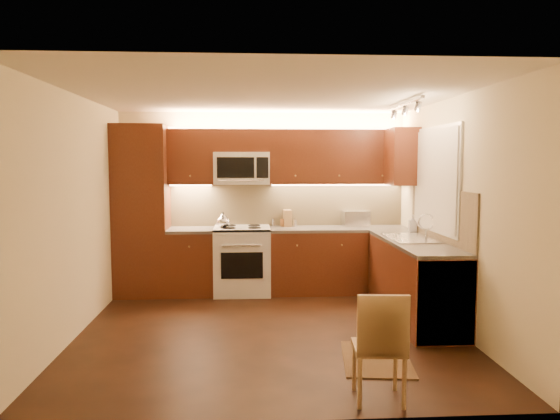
{
  "coord_description": "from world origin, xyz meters",
  "views": [
    {
      "loc": [
        -0.23,
        -5.52,
        1.79
      ],
      "look_at": [
        0.15,
        0.55,
        1.25
      ],
      "focal_mm": 33.94,
      "sensor_mm": 36.0,
      "label": 1
    }
  ],
  "objects": [
    {
      "name": "faucet",
      "position": [
        1.88,
        0.55,
        1.05
      ],
      "size": [
        0.2,
        0.04,
        0.3
      ],
      "primitive_type": null,
      "color": "silver",
      "rests_on": "counter_right"
    },
    {
      "name": "dining_chair",
      "position": [
        0.75,
        -1.7,
        0.43
      ],
      "size": [
        0.4,
        0.4,
        0.85
      ],
      "primitive_type": null,
      "rotation": [
        0.0,
        0.0,
        -0.08
      ],
      "color": "olive",
      "rests_on": "floor"
    },
    {
      "name": "upper_cab_back_right",
      "position": [
        1.04,
        1.82,
        1.88
      ],
      "size": [
        1.92,
        0.35,
        0.75
      ],
      "primitive_type": "cube",
      "color": "#481B0F",
      "rests_on": "wall_back"
    },
    {
      "name": "floor",
      "position": [
        0.0,
        0.0,
        0.0
      ],
      "size": [
        4.0,
        4.0,
        0.01
      ],
      "primitive_type": "cube",
      "color": "black",
      "rests_on": "ground"
    },
    {
      "name": "wall_left",
      "position": [
        -2.0,
        0.0,
        1.25
      ],
      "size": [
        0.01,
        4.0,
        2.5
      ],
      "primitive_type": "cube",
      "color": "beige",
      "rests_on": "ground"
    },
    {
      "name": "track_light_bar",
      "position": [
        1.55,
        0.4,
        2.46
      ],
      "size": [
        0.04,
        1.2,
        0.03
      ],
      "primitive_type": "cube",
      "color": "silver",
      "rests_on": "ceiling"
    },
    {
      "name": "knife_block",
      "position": [
        0.34,
        1.88,
        1.02
      ],
      "size": [
        0.12,
        0.18,
        0.23
      ],
      "primitive_type": "cube",
      "rotation": [
        0.0,
        0.0,
        0.06
      ],
      "color": "olive",
      "rests_on": "counter_back_right"
    },
    {
      "name": "wall_back",
      "position": [
        0.0,
        2.0,
        1.25
      ],
      "size": [
        4.0,
        0.01,
        2.5
      ],
      "primitive_type": "cube",
      "color": "beige",
      "rests_on": "ground"
    },
    {
      "name": "upper_cab_bridge",
      "position": [
        -0.3,
        1.82,
        2.09
      ],
      "size": [
        0.76,
        0.35,
        0.31
      ],
      "primitive_type": "cube",
      "color": "#481B0F",
      "rests_on": "wall_back"
    },
    {
      "name": "spice_jar_c",
      "position": [
        0.14,
        1.92,
        0.95
      ],
      "size": [
        0.05,
        0.05,
        0.1
      ],
      "primitive_type": "cylinder",
      "rotation": [
        0.0,
        0.0,
        0.36
      ],
      "color": "silver",
      "rests_on": "counter_back_right"
    },
    {
      "name": "spice_jar_d",
      "position": [
        0.26,
        1.9,
        0.95
      ],
      "size": [
        0.05,
        0.05,
        0.11
      ],
      "primitive_type": "cylinder",
      "rotation": [
        0.0,
        0.0,
        -0.17
      ],
      "color": "brown",
      "rests_on": "counter_back_right"
    },
    {
      "name": "base_cab_right",
      "position": [
        1.7,
        0.4,
        0.43
      ],
      "size": [
        0.6,
        2.0,
        0.86
      ],
      "primitive_type": "cube",
      "color": "#481B0F",
      "rests_on": "floor"
    },
    {
      "name": "backsplash_right",
      "position": [
        1.99,
        0.4,
        1.2
      ],
      "size": [
        0.02,
        2.0,
        0.6
      ],
      "primitive_type": "cube",
      "color": "tan",
      "rests_on": "wall_right"
    },
    {
      "name": "soap_bottle",
      "position": [
        1.93,
        1.21,
        1.01
      ],
      "size": [
        0.11,
        0.11,
        0.22
      ],
      "primitive_type": "imported",
      "rotation": [
        0.0,
        0.0,
        -0.14
      ],
      "color": "#B6B6BB",
      "rests_on": "counter_right"
    },
    {
      "name": "rug",
      "position": [
        0.94,
        -0.9,
        0.01
      ],
      "size": [
        0.71,
        0.96,
        0.01
      ],
      "primitive_type": "cube",
      "rotation": [
        0.0,
        0.0,
        -0.13
      ],
      "color": "black",
      "rests_on": "floor"
    },
    {
      "name": "kettle",
      "position": [
        -0.55,
        1.6,
        1.03
      ],
      "size": [
        0.19,
        0.19,
        0.22
      ],
      "primitive_type": null,
      "rotation": [
        0.0,
        0.0,
        -0.01
      ],
      "color": "silver",
      "rests_on": "stove"
    },
    {
      "name": "backsplash_back",
      "position": [
        0.35,
        1.99,
        1.2
      ],
      "size": [
        3.3,
        0.02,
        0.6
      ],
      "primitive_type": "cube",
      "color": "tan",
      "rests_on": "wall_back"
    },
    {
      "name": "base_cab_back_left",
      "position": [
        -0.99,
        1.7,
        0.43
      ],
      "size": [
        0.62,
        0.6,
        0.86
      ],
      "primitive_type": "cube",
      "color": "#481B0F",
      "rests_on": "floor"
    },
    {
      "name": "wall_right",
      "position": [
        2.0,
        0.0,
        1.25
      ],
      "size": [
        0.01,
        4.0,
        2.5
      ],
      "primitive_type": "cube",
      "color": "beige",
      "rests_on": "ground"
    },
    {
      "name": "wall_front",
      "position": [
        0.0,
        -2.0,
        1.25
      ],
      "size": [
        4.0,
        0.01,
        2.5
      ],
      "primitive_type": "cube",
      "color": "beige",
      "rests_on": "ground"
    },
    {
      "name": "upper_cab_back_left",
      "position": [
        -0.99,
        1.82,
        1.88
      ],
      "size": [
        0.62,
        0.35,
        0.75
      ],
      "primitive_type": "cube",
      "color": "#481B0F",
      "rests_on": "wall_back"
    },
    {
      "name": "counter_back_left",
      "position": [
        -0.99,
        1.7,
        0.88
      ],
      "size": [
        0.62,
        0.6,
        0.04
      ],
      "primitive_type": "cube",
      "color": "#3A3735",
      "rests_on": "base_cab_back_left"
    },
    {
      "name": "microwave",
      "position": [
        -0.3,
        1.81,
        1.72
      ],
      "size": [
        0.76,
        0.38,
        0.44
      ],
      "primitive_type": null,
      "color": "silver",
      "rests_on": "wall_back"
    },
    {
      "name": "ceiling",
      "position": [
        0.0,
        0.0,
        2.5
      ],
      "size": [
        4.0,
        4.0,
        0.01
      ],
      "primitive_type": "cube",
      "color": "beige",
      "rests_on": "ground"
    },
    {
      "name": "dishwasher",
      "position": [
        1.7,
        -0.3,
        0.43
      ],
      "size": [
        0.58,
        0.6,
        0.84
      ],
      "primitive_type": "cube",
      "color": "silver",
      "rests_on": "floor"
    },
    {
      "name": "spice_jar_a",
      "position": [
        0.44,
        1.85,
        0.95
      ],
      "size": [
        0.06,
        0.06,
        0.1
      ],
      "primitive_type": "cylinder",
      "rotation": [
        0.0,
        0.0,
        0.29
      ],
      "color": "silver",
      "rests_on": "counter_back_right"
    },
    {
      "name": "spice_jar_b",
      "position": [
        0.28,
        1.86,
        0.95
      ],
      "size": [
        0.04,
        0.04,
        0.1
      ],
      "primitive_type": "cylinder",
      "rotation": [
        0.0,
        0.0,
        -0.02
      ],
      "color": "brown",
      "rests_on": "counter_back_right"
    },
    {
      "name": "counter_right",
      "position": [
        1.7,
        0.4,
        0.88
      ],
      "size": [
        0.6,
        2.0,
        0.04
      ],
      "primitive_type": "cube",
      "color": "#3A3735",
      "rests_on": "base_cab_right"
    },
    {
      "name": "pantry",
      "position": [
        -1.65,
        1.7,
        1.15
      ],
      "size": [
        0.7,
        0.6,
        2.3
      ],
      "primitive_type": "cube",
      "color": "#481B0F",
      "rests_on": "floor"
    },
    {
      "name": "counter_back_right",
      "position": [
        1.04,
        1.7,
        0.88
      ],
      "size": [
        1.92,
        0.6,
        0.04
      ],
      "primitive_type": "cube",
      "color": "#3A3735",
      "rests_on": "base_cab_back_right"
    },
    {
      "name": "window_frame",
      "position": [
        1.99,
        0.55,
        1.6
      ],
      "size": [
        0.03,
        1.44,
        1.24
      ],
      "primitive_type": "cube",
      "color": "silver",
      "rests_on": "wall_right"
    },
    {
      "name": "window_blinds",
      "position": [
        1.97,
        0.55,
        1.6
      ],
      "size": [
        0.02,
        1.36,
        1.16
      ],
      "primitive_type": "cube",
      "color": "silver",
      "rests_on": "wall_right"
    },
    {
      "name": "stove",
      "position": [
        -0.3,
        1.68,
        0.46
      ],
      "size": [
        0.76,
        0.65,
        0.92
      ],
      "primitive_type": null,
      "color": "silver",
      "rests_on": "floor"
    },
    {
      "name": "sink",
      "position": [
        1.7,
        0.55,
        0.98
      ],
      "size": [
        0.52,
        0.86,
        0.15
      ],
      "primitive_type": null,
      "color": "silver",
      "rests_on": "counter_right"
    },
    {
      "name": "toaster_oven",
      "position": [
        1.3,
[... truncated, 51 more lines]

